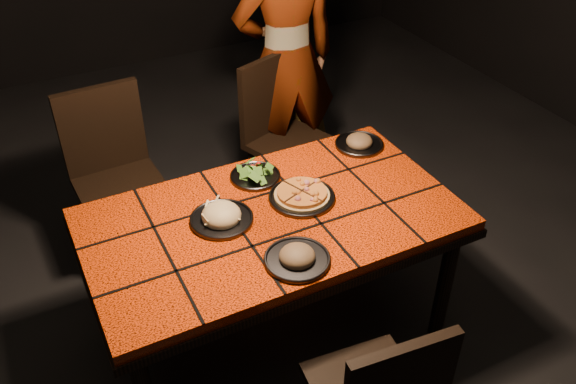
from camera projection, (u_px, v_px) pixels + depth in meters
name	position (u px, v px, depth m)	size (l,w,h in m)	color
room_shell	(268.00, 51.00, 2.19)	(6.04, 7.04, 3.08)	black
dining_table	(272.00, 229.00, 2.68)	(1.62, 0.92, 0.75)	#E93A07
chair_far_left	(113.00, 166.00, 3.27)	(0.47, 0.47, 0.98)	black
chair_far_right	(281.00, 127.00, 3.63)	(0.56, 0.56, 0.96)	black
diner	(286.00, 59.00, 3.63)	(0.64, 0.42, 1.76)	brown
plate_pizza	(302.00, 196.00, 2.71)	(0.32, 0.32, 0.04)	#3A3A3F
plate_pasta	(221.00, 216.00, 2.58)	(0.27, 0.27, 0.09)	#3A3A3F
plate_salad	(255.00, 173.00, 2.84)	(0.24, 0.24, 0.07)	#3A3A3F
plate_mushroom_a	(297.00, 257.00, 2.38)	(0.26, 0.26, 0.09)	#3A3A3F
plate_mushroom_b	(359.00, 142.00, 3.07)	(0.25, 0.25, 0.08)	#3A3A3F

